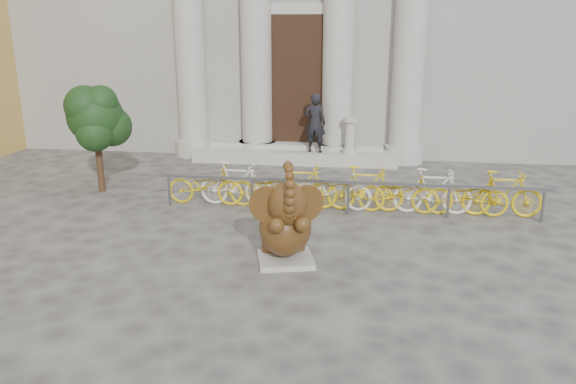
# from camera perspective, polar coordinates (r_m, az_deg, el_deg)

# --- Properties ---
(ground) EXTENTS (80.00, 80.00, 0.00)m
(ground) POSITION_cam_1_polar(r_m,az_deg,el_deg) (8.07, -8.09, -12.27)
(ground) COLOR #474442
(ground) RESTS_ON ground
(entrance_steps) EXTENTS (6.00, 1.20, 0.36)m
(entrance_steps) POSITION_cam_1_polar(r_m,az_deg,el_deg) (16.72, 0.69, 3.75)
(entrance_steps) COLOR #A8A59E
(entrance_steps) RESTS_ON ground
(elephant_statue) EXTENTS (1.20, 1.44, 1.83)m
(elephant_statue) POSITION_cam_1_polar(r_m,az_deg,el_deg) (9.37, -0.23, -3.45)
(elephant_statue) COLOR #A8A59E
(elephant_statue) RESTS_ON ground
(bike_rack) EXTENTS (8.31, 0.53, 1.00)m
(bike_rack) POSITION_cam_1_polar(r_m,az_deg,el_deg) (12.21, 6.11, 0.40)
(bike_rack) COLOR slate
(bike_rack) RESTS_ON ground
(tree) EXTENTS (1.48, 1.35, 2.57)m
(tree) POSITION_cam_1_polar(r_m,az_deg,el_deg) (14.05, -18.92, 7.12)
(tree) COLOR #332114
(tree) RESTS_ON ground
(pedestrian) EXTENTS (0.65, 0.46, 1.70)m
(pedestrian) POSITION_cam_1_polar(r_m,az_deg,el_deg) (16.19, 2.76, 7.02)
(pedestrian) COLOR black
(pedestrian) RESTS_ON entrance_steps
(balustrade_post) EXTENTS (0.41, 0.41, 1.01)m
(balustrade_post) POSITION_cam_1_polar(r_m,az_deg,el_deg) (16.17, 6.29, 5.55)
(balustrade_post) COLOR #A8A59E
(balustrade_post) RESTS_ON entrance_steps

